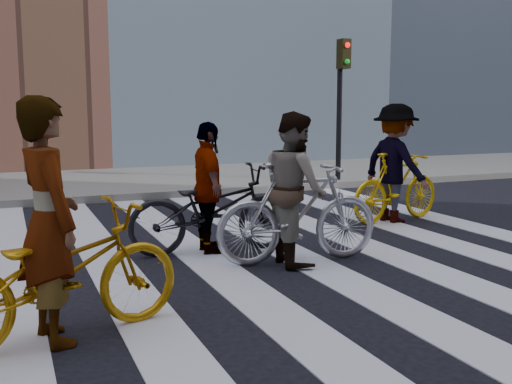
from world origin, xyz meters
TOP-DOWN VIEW (x-y plane):
  - ground at (0.00, 0.00)m, footprint 100.00×100.00m
  - sidewalk_far at (0.00, 7.50)m, footprint 100.00×5.00m
  - zebra_crosswalk at (0.00, 0.00)m, footprint 8.25×10.00m
  - traffic_signal at (4.40, 5.32)m, footprint 0.22×0.42m
  - bike_yellow_left at (-2.38, -1.81)m, footprint 2.17×1.24m
  - bike_silver_mid at (0.44, -0.40)m, footprint 2.05×0.74m
  - bike_yellow_right at (3.05, 1.28)m, footprint 1.93×0.88m
  - bike_dark_rear at (-0.34, 0.45)m, footprint 2.18×0.92m
  - rider_left at (-2.43, -1.81)m, footprint 0.63×0.80m
  - rider_mid at (0.39, -0.40)m, footprint 0.75×0.92m
  - rider_right at (3.00, 1.28)m, footprint 0.92×1.33m
  - rider_rear at (-0.39, 0.45)m, footprint 0.49×1.00m

SIDE VIEW (x-z plane):
  - ground at x=0.00m, z-range 0.00..0.00m
  - zebra_crosswalk at x=0.00m, z-range 0.00..0.01m
  - sidewalk_far at x=0.00m, z-range 0.00..0.15m
  - bike_yellow_left at x=-2.38m, z-range 0.00..1.08m
  - bike_dark_rear at x=-0.34m, z-range 0.00..1.11m
  - bike_yellow_right at x=3.05m, z-range 0.00..1.12m
  - bike_silver_mid at x=0.44m, z-range 0.00..1.21m
  - rider_rear at x=-0.39m, z-range 0.00..1.65m
  - rider_mid at x=0.39m, z-range 0.00..1.79m
  - rider_right at x=3.00m, z-range 0.00..1.88m
  - rider_left at x=-2.43m, z-range 0.00..1.92m
  - traffic_signal at x=4.40m, z-range 0.62..3.94m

